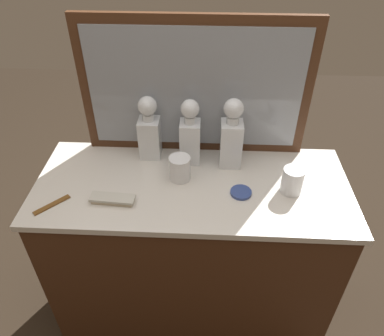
# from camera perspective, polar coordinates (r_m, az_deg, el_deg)

# --- Properties ---
(ground_plane) EXTENTS (6.00, 6.00, 0.00)m
(ground_plane) POSITION_cam_1_polar(r_m,az_deg,el_deg) (2.15, 0.00, -20.03)
(ground_plane) COLOR #2D2319
(dresser) EXTENTS (1.26, 0.53, 0.86)m
(dresser) POSITION_cam_1_polar(r_m,az_deg,el_deg) (1.80, 0.00, -12.82)
(dresser) COLOR #472816
(dresser) RESTS_ON ground_plane
(dresser_mirror) EXTENTS (0.94, 0.03, 0.59)m
(dresser_mirror) POSITION_cam_1_polar(r_m,az_deg,el_deg) (1.53, 0.47, 12.05)
(dresser_mirror) COLOR #472816
(dresser_mirror) RESTS_ON dresser
(crystal_decanter_far_right) EXTENTS (0.09, 0.09, 0.31)m
(crystal_decanter_far_right) POSITION_cam_1_polar(r_m,az_deg,el_deg) (1.53, 6.04, 4.42)
(crystal_decanter_far_right) COLOR white
(crystal_decanter_far_right) RESTS_ON dresser
(crystal_decanter_front) EXTENTS (0.08, 0.08, 0.29)m
(crystal_decanter_front) POSITION_cam_1_polar(r_m,az_deg,el_deg) (1.54, -0.29, 4.68)
(crystal_decanter_front) COLOR white
(crystal_decanter_front) RESTS_ON dresser
(crystal_decanter_left) EXTENTS (0.09, 0.09, 0.28)m
(crystal_decanter_left) POSITION_cam_1_polar(r_m,az_deg,el_deg) (1.59, -6.53, 5.34)
(crystal_decanter_left) COLOR white
(crystal_decanter_left) RESTS_ON dresser
(crystal_tumbler_far_right) EXTENTS (0.08, 0.08, 0.11)m
(crystal_tumbler_far_right) POSITION_cam_1_polar(r_m,az_deg,el_deg) (1.48, 15.12, -2.01)
(crystal_tumbler_far_right) COLOR white
(crystal_tumbler_far_right) RESTS_ON dresser
(crystal_tumbler_front) EXTENTS (0.09, 0.09, 0.10)m
(crystal_tumbler_front) POSITION_cam_1_polar(r_m,az_deg,el_deg) (1.49, -1.88, -0.16)
(crystal_tumbler_front) COLOR white
(crystal_tumbler_front) RESTS_ON dresser
(silver_brush_far_right) EXTENTS (0.17, 0.06, 0.02)m
(silver_brush_far_right) POSITION_cam_1_polar(r_m,az_deg,el_deg) (1.44, -12.08, -4.69)
(silver_brush_far_right) COLOR #B7A88C
(silver_brush_far_right) RESTS_ON dresser
(porcelain_dish) EXTENTS (0.08, 0.08, 0.01)m
(porcelain_dish) POSITION_cam_1_polar(r_m,az_deg,el_deg) (1.45, 7.51, -3.73)
(porcelain_dish) COLOR #33478C
(porcelain_dish) RESTS_ON dresser
(tortoiseshell_comb) EXTENTS (0.11, 0.12, 0.01)m
(tortoiseshell_comb) POSITION_cam_1_polar(r_m,az_deg,el_deg) (1.49, -20.68, -5.30)
(tortoiseshell_comb) COLOR brown
(tortoiseshell_comb) RESTS_ON dresser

